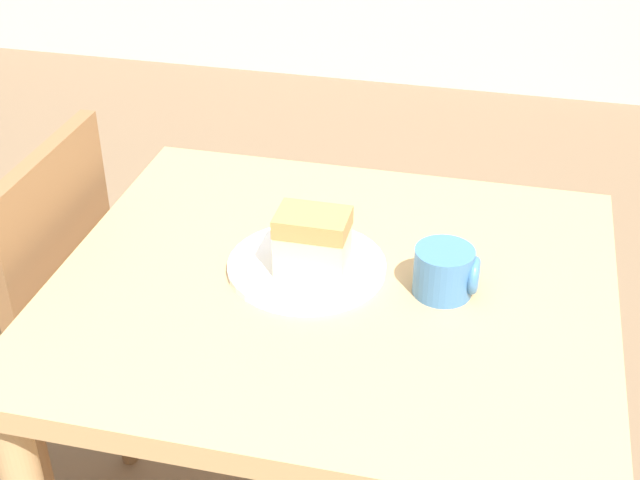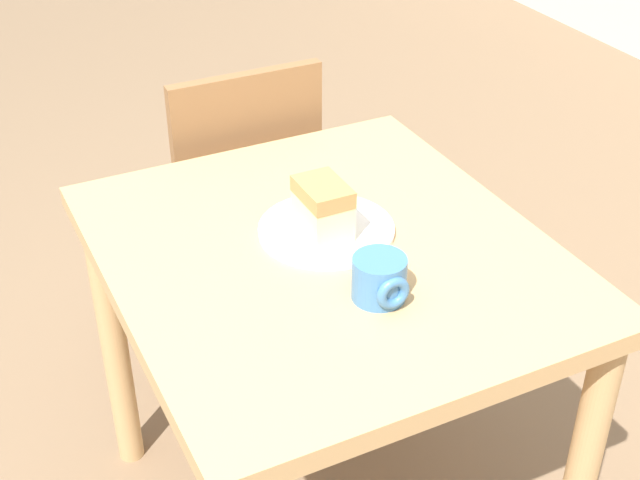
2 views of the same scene
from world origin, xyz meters
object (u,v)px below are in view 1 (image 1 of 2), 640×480
object	(u,v)px
dining_table_near	(332,341)
chair_near_window	(19,328)
coffee_mug	(446,272)
plate	(307,266)
cake_slice	(313,242)

from	to	relation	value
dining_table_near	chair_near_window	size ratio (longest dim) A/B	1.00
chair_near_window	coffee_mug	bearing A→B (deg)	86.84
dining_table_near	chair_near_window	world-z (taller)	chair_near_window
dining_table_near	plate	world-z (taller)	plate
cake_slice	dining_table_near	bearing A→B (deg)	-14.88
plate	cake_slice	bearing A→B (deg)	-46.26
plate	cake_slice	distance (m)	0.06
coffee_mug	plate	bearing A→B (deg)	176.97
plate	cake_slice	xyz separation A→B (m)	(0.01, -0.01, 0.06)
cake_slice	chair_near_window	bearing A→B (deg)	175.50
dining_table_near	coffee_mug	xyz separation A→B (m)	(0.17, 0.01, 0.16)
chair_near_window	cake_slice	bearing A→B (deg)	85.50
cake_slice	coffee_mug	xyz separation A→B (m)	(0.21, 0.00, -0.03)
dining_table_near	chair_near_window	xyz separation A→B (m)	(-0.63, 0.06, -0.13)
cake_slice	coffee_mug	size ratio (longest dim) A/B	1.12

